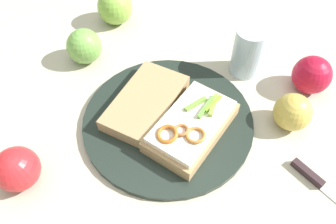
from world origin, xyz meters
The scene contains 11 objects.
ground_plane centered at (0.00, 0.00, 0.00)m, with size 2.00×2.00×0.00m, color #BDB29A.
plate centered at (0.00, 0.00, 0.01)m, with size 0.32×0.32×0.01m, color #1F2924.
sandwich centered at (0.04, 0.03, 0.03)m, with size 0.18×0.20×0.05m.
bread_slice_side centered at (-0.04, -0.03, 0.02)m, with size 0.17×0.10×0.03m, color tan.
apple_0 centered at (0.02, -0.26, 0.04)m, with size 0.07×0.07×0.07m, color red.
apple_1 centered at (-0.33, 0.00, 0.04)m, with size 0.08×0.08×0.08m, color #80AF40.
apple_2 centered at (0.09, 0.21, 0.03)m, with size 0.07×0.07×0.07m, color gold.
apple_3 centered at (0.03, 0.29, 0.04)m, with size 0.08×0.08×0.08m, color #B3112B.
apple_4 centered at (-0.23, -0.10, 0.04)m, with size 0.07×0.07×0.07m, color #6DA546.
drinking_glass centered at (-0.07, 0.20, 0.05)m, with size 0.06×0.06×0.10m, color silver.
knife centered at (0.20, 0.18, 0.01)m, with size 0.13×0.05×0.01m.
Camera 1 is at (0.35, -0.14, 0.51)m, focal length 35.97 mm.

